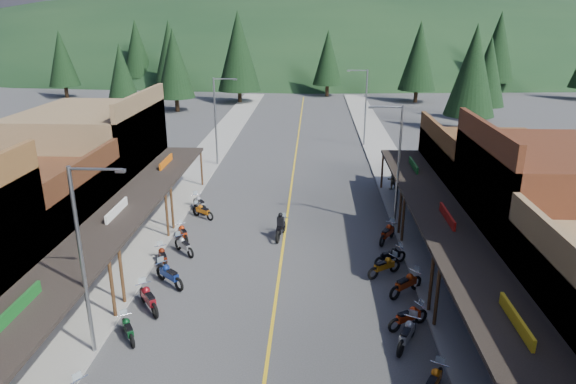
# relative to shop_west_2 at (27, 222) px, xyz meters

# --- Properties ---
(ground) EXTENTS (220.00, 220.00, 0.00)m
(ground) POSITION_rel_shop_west_2_xyz_m (13.75, -1.70, -2.53)
(ground) COLOR #38383A
(ground) RESTS_ON ground
(centerline) EXTENTS (0.15, 90.00, 0.01)m
(centerline) POSITION_rel_shop_west_2_xyz_m (13.75, 18.30, -2.53)
(centerline) COLOR gold
(centerline) RESTS_ON ground
(sidewalk_west) EXTENTS (3.40, 94.00, 0.15)m
(sidewalk_west) POSITION_rel_shop_west_2_xyz_m (5.05, 18.30, -2.46)
(sidewalk_west) COLOR gray
(sidewalk_west) RESTS_ON ground
(sidewalk_east) EXTENTS (3.40, 94.00, 0.15)m
(sidewalk_east) POSITION_rel_shop_west_2_xyz_m (22.45, 18.30, -2.46)
(sidewalk_east) COLOR gray
(sidewalk_east) RESTS_ON ground
(shop_west_2) EXTENTS (10.90, 9.00, 6.20)m
(shop_west_2) POSITION_rel_shop_west_2_xyz_m (0.00, 0.00, 0.00)
(shop_west_2) COLOR #3F2111
(shop_west_2) RESTS_ON ground
(shop_west_3) EXTENTS (10.90, 10.20, 8.20)m
(shop_west_3) POSITION_rel_shop_west_2_xyz_m (-0.03, 9.60, 0.99)
(shop_west_3) COLOR brown
(shop_west_3) RESTS_ON ground
(shop_east_2) EXTENTS (10.90, 9.00, 8.20)m
(shop_east_2) POSITION_rel_shop_west_2_xyz_m (27.54, 0.00, 0.99)
(shop_east_2) COLOR #562B19
(shop_east_2) RESTS_ON ground
(shop_east_3) EXTENTS (10.90, 10.20, 6.20)m
(shop_east_3) POSITION_rel_shop_west_2_xyz_m (27.51, 9.60, -0.00)
(shop_east_3) COLOR #4C2D16
(shop_east_3) RESTS_ON ground
(streetlight_0) EXTENTS (2.16, 0.18, 8.00)m
(streetlight_0) POSITION_rel_shop_west_2_xyz_m (6.80, -7.70, 1.93)
(streetlight_0) COLOR gray
(streetlight_0) RESTS_ON ground
(streetlight_1) EXTENTS (2.16, 0.18, 8.00)m
(streetlight_1) POSITION_rel_shop_west_2_xyz_m (6.80, 20.30, 1.93)
(streetlight_1) COLOR gray
(streetlight_1) RESTS_ON ground
(streetlight_2) EXTENTS (2.16, 0.18, 8.00)m
(streetlight_2) POSITION_rel_shop_west_2_xyz_m (20.71, 6.30, 1.93)
(streetlight_2) COLOR gray
(streetlight_2) RESTS_ON ground
(streetlight_3) EXTENTS (2.16, 0.18, 8.00)m
(streetlight_3) POSITION_rel_shop_west_2_xyz_m (20.71, 28.30, 1.93)
(streetlight_3) COLOR gray
(streetlight_3) RESTS_ON ground
(ridge_hill) EXTENTS (310.00, 140.00, 60.00)m
(ridge_hill) POSITION_rel_shop_west_2_xyz_m (13.75, 133.30, -2.53)
(ridge_hill) COLOR black
(ridge_hill) RESTS_ON ground
(pine_0) EXTENTS (5.04, 5.04, 11.00)m
(pine_0) POSITION_rel_shop_west_2_xyz_m (-26.25, 60.30, 3.95)
(pine_0) COLOR black
(pine_0) RESTS_ON ground
(pine_1) EXTENTS (5.88, 5.88, 12.50)m
(pine_1) POSITION_rel_shop_west_2_xyz_m (-10.25, 68.30, 4.70)
(pine_1) COLOR black
(pine_1) RESTS_ON ground
(pine_2) EXTENTS (6.72, 6.72, 14.00)m
(pine_2) POSITION_rel_shop_west_2_xyz_m (3.75, 56.30, 5.46)
(pine_2) COLOR black
(pine_2) RESTS_ON ground
(pine_3) EXTENTS (5.04, 5.04, 11.00)m
(pine_3) POSITION_rel_shop_west_2_xyz_m (17.75, 64.30, 3.95)
(pine_3) COLOR black
(pine_3) RESTS_ON ground
(pine_4) EXTENTS (5.88, 5.88, 12.50)m
(pine_4) POSITION_rel_shop_west_2_xyz_m (31.75, 58.30, 4.70)
(pine_4) COLOR black
(pine_4) RESTS_ON ground
(pine_5) EXTENTS (6.72, 6.72, 14.00)m
(pine_5) POSITION_rel_shop_west_2_xyz_m (47.75, 70.30, 5.46)
(pine_5) COLOR black
(pine_5) RESTS_ON ground
(pine_7) EXTENTS (5.88, 5.88, 12.50)m
(pine_7) POSITION_rel_shop_west_2_xyz_m (-18.25, 74.30, 4.70)
(pine_7) COLOR black
(pine_7) RESTS_ON ground
(pine_8) EXTENTS (4.48, 4.48, 10.00)m
(pine_8) POSITION_rel_shop_west_2_xyz_m (-8.25, 38.30, 3.44)
(pine_8) COLOR black
(pine_8) RESTS_ON ground
(pine_9) EXTENTS (4.93, 4.93, 10.80)m
(pine_9) POSITION_rel_shop_west_2_xyz_m (37.75, 43.30, 3.85)
(pine_9) COLOR black
(pine_9) RESTS_ON ground
(pine_10) EXTENTS (5.38, 5.38, 11.60)m
(pine_10) POSITION_rel_shop_west_2_xyz_m (-4.25, 48.30, 4.25)
(pine_10) COLOR black
(pine_10) RESTS_ON ground
(pine_11) EXTENTS (5.82, 5.82, 12.40)m
(pine_11) POSITION_rel_shop_west_2_xyz_m (33.75, 36.30, 4.65)
(pine_11) COLOR black
(pine_11) RESTS_ON ground
(bike_west_5) EXTENTS (1.55, 1.95, 1.09)m
(bike_west_5) POSITION_rel_shop_west_2_xyz_m (7.71, -6.66, -1.99)
(bike_west_5) COLOR #0B3719
(bike_west_5) RESTS_ON ground
(bike_west_6) EXTENTS (1.98, 2.33, 1.32)m
(bike_west_6) POSITION_rel_shop_west_2_xyz_m (7.88, -4.33, -1.87)
(bike_west_6) COLOR maroon
(bike_west_6) RESTS_ON ground
(bike_west_7) EXTENTS (2.22, 2.11, 1.31)m
(bike_west_7) POSITION_rel_shop_west_2_xyz_m (8.23, -1.99, -1.88)
(bike_west_7) COLOR navy
(bike_west_7) RESTS_ON ground
(bike_west_8) EXTENTS (1.53, 2.15, 1.17)m
(bike_west_8) POSITION_rel_shop_west_2_xyz_m (7.28, 0.16, -1.95)
(bike_west_8) COLOR maroon
(bike_west_8) RESTS_ON ground
(bike_west_9) EXTENTS (1.86, 1.92, 1.15)m
(bike_west_9) POSITION_rel_shop_west_2_xyz_m (8.08, 1.69, -1.96)
(bike_west_9) COLOR #939498
(bike_west_9) RESTS_ON ground
(bike_west_10) EXTENTS (1.48, 1.97, 1.09)m
(bike_west_10) POSITION_rel_shop_west_2_xyz_m (7.56, 3.59, -1.99)
(bike_west_10) COLOR red
(bike_west_10) RESTS_ON ground
(bike_west_11) EXTENTS (1.97, 1.69, 1.12)m
(bike_west_11) POSITION_rel_shop_west_2_xyz_m (8.02, 7.27, -1.97)
(bike_west_11) COLOR #C3620D
(bike_west_11) RESTS_ON ground
(bike_west_12) EXTENTS (1.88, 2.30, 1.29)m
(bike_west_12) POSITION_rel_shop_west_2_xyz_m (7.55, 8.51, -1.89)
(bike_west_12) COLOR #9A999E
(bike_west_12) RESTS_ON ground
(bike_east_4) EXTENTS (1.63, 2.16, 1.19)m
(bike_east_4) POSITION_rel_shop_west_2_xyz_m (19.93, -9.49, -1.94)
(bike_east_4) COLOR #C0600D
(bike_east_4) RESTS_ON ground
(bike_east_5) EXTENTS (1.69, 2.35, 1.29)m
(bike_east_5) POSITION_rel_shop_west_2_xyz_m (19.48, -6.57, -1.89)
(bike_east_5) COLOR gray
(bike_east_5) RESTS_ON ground
(bike_east_6) EXTENTS (2.16, 1.67, 1.20)m
(bike_east_6) POSITION_rel_shop_west_2_xyz_m (19.77, -5.20, -1.93)
(bike_east_6) COLOR #B02A0C
(bike_east_6) RESTS_ON ground
(bike_east_7) EXTENTS (2.20, 2.05, 1.29)m
(bike_east_7) POSITION_rel_shop_west_2_xyz_m (20.15, -2.31, -1.89)
(bike_east_7) COLOR #992D0A
(bike_east_7) RESTS_ON ground
(bike_east_8) EXTENTS (2.17, 1.81, 1.23)m
(bike_east_8) POSITION_rel_shop_west_2_xyz_m (19.33, -0.41, -1.92)
(bike_east_8) COLOR #A9620C
(bike_east_8) RESTS_ON ground
(bike_east_9) EXTENTS (2.14, 1.67, 1.19)m
(bike_east_9) POSITION_rel_shop_west_2_xyz_m (19.83, 0.86, -1.94)
(bike_east_9) COLOR black
(bike_east_9) RESTS_ON ground
(bike_east_10) EXTENTS (1.74, 2.34, 1.29)m
(bike_east_10) POSITION_rel_shop_west_2_xyz_m (20.07, 3.96, -1.89)
(bike_east_10) COLOR #A3280B
(bike_east_10) RESTS_ON ground
(rider_on_bike) EXTENTS (1.12, 2.42, 1.77)m
(rider_on_bike) POSITION_rel_shop_west_2_xyz_m (13.53, 4.26, -1.82)
(rider_on_bike) COLOR black
(rider_on_bike) RESTS_ON ground
(pedestrian_east_a) EXTENTS (0.49, 0.65, 1.60)m
(pedestrian_east_a) POSITION_rel_shop_west_2_xyz_m (22.52, -8.43, -1.59)
(pedestrian_east_a) COLOR #241F2F
(pedestrian_east_a) RESTS_ON sidewalk_east
(pedestrian_east_b) EXTENTS (0.90, 0.75, 1.60)m
(pedestrian_east_b) POSITION_rel_shop_west_2_xyz_m (21.70, 13.80, -1.58)
(pedestrian_east_b) COLOR brown
(pedestrian_east_b) RESTS_ON sidewalk_east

